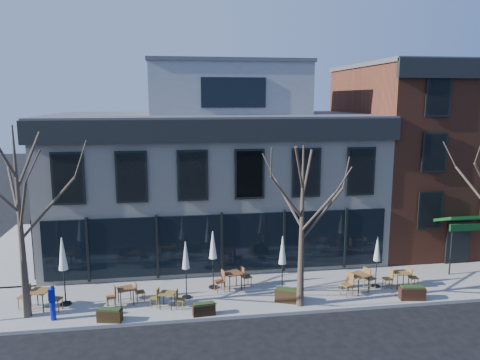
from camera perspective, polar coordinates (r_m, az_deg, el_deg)
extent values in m
plane|color=black|center=(24.42, -2.22, -11.94)|extent=(120.00, 120.00, 0.00)
cube|color=gray|center=(23.01, 6.70, -13.21)|extent=(33.50, 4.70, 0.15)
cube|color=gray|center=(31.16, -24.81, -7.84)|extent=(4.50, 12.00, 0.15)
cube|color=beige|center=(28.10, -3.43, -0.53)|extent=(18.00, 10.00, 8.00)
cube|color=#47474C|center=(27.66, -3.52, 7.75)|extent=(18.30, 10.30, 0.30)
cube|color=black|center=(22.60, -2.31, 6.01)|extent=(18.30, 0.25, 1.10)
cube|color=black|center=(28.35, -22.30, 6.07)|extent=(0.25, 10.30, 1.10)
cube|color=black|center=(23.72, -2.23, -7.73)|extent=(17.20, 0.12, 3.00)
cube|color=black|center=(28.25, -21.90, -5.56)|extent=(0.12, 7.50, 3.00)
cube|color=gray|center=(28.75, -1.72, 10.93)|extent=(9.00, 6.50, 3.00)
cube|color=brown|center=(31.80, 20.59, 2.80)|extent=(8.00, 10.00, 11.00)
cube|color=#47474C|center=(31.66, 21.21, 12.82)|extent=(8.20, 10.20, 0.25)
cube|color=black|center=(27.29, 26.58, 12.07)|extent=(8.20, 0.25, 1.00)
cube|color=#0D3914|center=(27.36, 26.21, -4.19)|extent=(3.20, 1.66, 0.67)
cube|color=black|center=(28.41, 25.04, -7.06)|extent=(1.40, 0.10, 2.50)
cone|color=#382B21|center=(20.83, -25.21, -4.87)|extent=(0.34, 0.34, 7.92)
cylinder|color=#382B21|center=(20.60, -22.34, -3.19)|extent=(2.23, 0.50, 2.48)
cylinder|color=#382B21|center=(21.65, -25.85, -1.58)|extent=(1.03, 2.05, 2.14)
cylinder|color=#382B21|center=(19.60, -24.94, -2.90)|extent=(1.03, 2.04, 2.28)
cone|color=#382B21|center=(20.16, 7.53, -5.75)|extent=(0.34, 0.34, 7.04)
cylinder|color=#382B21|center=(20.47, 9.99, -4.11)|extent=(2.00, 0.46, 2.21)
cylinder|color=#382B21|center=(20.64, 5.86, -2.73)|extent=(0.93, 1.84, 1.91)
cylinder|color=#382B21|center=(19.39, 5.72, -2.17)|extent=(1.61, 0.68, 1.97)
cylinder|color=#382B21|center=(19.28, 9.44, -3.96)|extent=(0.93, 1.83, 2.03)
cylinder|color=#382B21|center=(24.45, 26.65, -1.09)|extent=(0.98, 1.94, 2.03)
cylinder|color=#0C15A2|center=(21.22, -21.84, -14.57)|extent=(0.23, 0.23, 0.79)
cube|color=#0C15A2|center=(20.96, -21.96, -12.88)|extent=(0.28, 0.25, 0.56)
cone|color=#0C15A2|center=(20.83, -22.02, -12.03)|extent=(0.29, 0.29, 0.14)
cube|color=brown|center=(22.25, -23.25, -12.32)|extent=(0.98, 0.98, 0.04)
cylinder|color=black|center=(22.32, -24.31, -13.48)|extent=(0.04, 0.04, 0.81)
cylinder|color=black|center=(22.01, -22.89, -13.71)|extent=(0.04, 0.04, 0.81)
cylinder|color=black|center=(22.81, -23.45, -12.91)|extent=(0.04, 0.04, 0.81)
cylinder|color=black|center=(22.50, -22.05, -13.13)|extent=(0.04, 0.04, 0.81)
cube|color=brown|center=(21.62, -13.79, -12.74)|extent=(0.85, 0.85, 0.04)
cylinder|color=black|center=(21.47, -14.33, -13.98)|extent=(0.04, 0.04, 0.70)
cylinder|color=black|center=(21.57, -12.87, -13.80)|extent=(0.04, 0.04, 0.70)
cylinder|color=black|center=(21.96, -14.62, -13.43)|extent=(0.04, 0.04, 0.70)
cylinder|color=black|center=(22.06, -13.19, -13.26)|extent=(0.04, 0.04, 0.70)
cube|color=brown|center=(20.97, -8.87, -13.47)|extent=(0.79, 0.79, 0.04)
cylinder|color=black|center=(20.96, -9.74, -14.49)|extent=(0.04, 0.04, 0.64)
cylinder|color=black|center=(20.81, -8.39, -14.64)|extent=(0.04, 0.04, 0.64)
cylinder|color=black|center=(21.39, -9.28, -13.96)|extent=(0.04, 0.04, 0.64)
cylinder|color=black|center=(21.25, -7.96, -14.10)|extent=(0.04, 0.04, 0.64)
cube|color=brown|center=(22.55, -0.86, -11.26)|extent=(0.94, 0.94, 0.04)
cylinder|color=black|center=(22.33, -1.26, -12.59)|extent=(0.04, 0.04, 0.78)
cylinder|color=black|center=(22.56, 0.18, -12.35)|extent=(0.04, 0.04, 0.78)
cylinder|color=black|center=(22.85, -1.88, -12.06)|extent=(0.04, 0.04, 0.78)
cylinder|color=black|center=(23.07, -0.47, -11.83)|extent=(0.04, 0.04, 0.78)
cube|color=brown|center=(22.86, 14.28, -11.15)|extent=(1.05, 1.05, 0.05)
cylinder|color=black|center=(22.60, 14.25, -12.56)|extent=(0.05, 0.05, 0.83)
cylinder|color=black|center=(23.03, 15.39, -12.17)|extent=(0.05, 0.05, 0.83)
cylinder|color=black|center=(23.01, 13.08, -12.09)|extent=(0.05, 0.05, 0.83)
cylinder|color=black|center=(23.44, 14.23, -11.72)|extent=(0.05, 0.05, 0.83)
cube|color=brown|center=(24.04, 19.03, -10.63)|extent=(0.72, 0.72, 0.04)
cylinder|color=black|center=(23.82, 18.64, -11.74)|extent=(0.04, 0.04, 0.71)
cylinder|color=black|center=(24.05, 19.87, -11.60)|extent=(0.04, 0.04, 0.71)
cylinder|color=black|center=(24.29, 18.10, -11.28)|extent=(0.04, 0.04, 0.71)
cylinder|color=black|center=(24.52, 19.30, -11.15)|extent=(0.04, 0.04, 0.71)
cylinder|color=black|center=(22.60, -20.46, -13.94)|extent=(0.49, 0.49, 0.07)
cylinder|color=black|center=(22.16, -20.64, -11.12)|extent=(0.06, 0.06, 2.45)
cone|color=white|center=(21.80, -20.82, -8.38)|extent=(0.40, 0.40, 1.45)
cylinder|color=black|center=(22.04, -6.53, -13.99)|extent=(0.42, 0.42, 0.06)
cylinder|color=black|center=(21.64, -6.59, -11.49)|extent=(0.05, 0.05, 2.12)
cone|color=beige|center=(21.31, -6.64, -9.08)|extent=(0.35, 0.35, 1.25)
cylinder|color=black|center=(22.98, -3.28, -12.90)|extent=(0.45, 0.45, 0.06)
cylinder|color=black|center=(22.58, -3.30, -10.35)|extent=(0.05, 0.05, 2.25)
cone|color=white|center=(22.24, -3.33, -7.88)|extent=(0.37, 0.37, 1.33)
cylinder|color=black|center=(22.42, 5.13, -13.53)|extent=(0.44, 0.44, 0.06)
cylinder|color=black|center=(22.01, 5.17, -10.96)|extent=(0.05, 0.05, 2.21)
cone|color=beige|center=(21.68, 5.21, -8.48)|extent=(0.36, 0.36, 1.31)
cylinder|color=black|center=(24.00, 16.17, -12.29)|extent=(0.40, 0.40, 0.05)
cylinder|color=black|center=(23.65, 16.28, -10.12)|extent=(0.05, 0.05, 1.99)
cone|color=beige|center=(23.37, 16.39, -8.03)|extent=(0.33, 0.33, 1.18)
cube|color=black|center=(20.44, -15.59, -15.63)|extent=(1.04, 0.59, 0.49)
cube|color=#1E3314|center=(20.33, -15.63, -14.95)|extent=(0.93, 0.50, 0.08)
cube|color=black|center=(20.32, -4.43, -15.46)|extent=(0.98, 0.47, 0.47)
cube|color=#1E3314|center=(20.22, -4.44, -14.81)|extent=(0.88, 0.39, 0.08)
cube|color=#332111|center=(21.51, 5.86, -13.87)|extent=(1.20, 0.87, 0.56)
cube|color=#1E3314|center=(21.39, 5.87, -13.14)|extent=(1.06, 0.74, 0.09)
cube|color=black|center=(23.00, 20.25, -12.84)|extent=(1.17, 0.61, 0.56)
cube|color=#1E3314|center=(22.89, 20.29, -12.14)|extent=(1.05, 0.51, 0.09)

